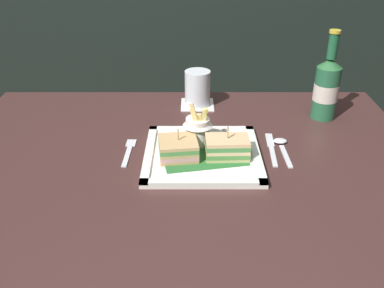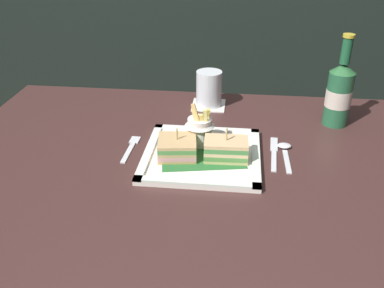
{
  "view_description": "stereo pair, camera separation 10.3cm",
  "coord_description": "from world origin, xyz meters",
  "px_view_note": "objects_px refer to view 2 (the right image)",
  "views": [
    {
      "loc": [
        0.02,
        -0.9,
        1.26
      ],
      "look_at": [
        0.02,
        0.01,
        0.77
      ],
      "focal_mm": 40.55,
      "sensor_mm": 36.0,
      "label": 1
    },
    {
      "loc": [
        0.12,
        -0.89,
        1.26
      ],
      "look_at": [
        0.02,
        0.01,
        0.77
      ],
      "focal_mm": 40.55,
      "sensor_mm": 36.0,
      "label": 2
    }
  ],
  "objects_px": {
    "square_plate": "(202,155)",
    "water_glass": "(209,91)",
    "sandwich_half_left": "(177,148)",
    "dining_table": "(183,202)",
    "beer_bottle": "(339,93)",
    "sandwich_half_right": "(226,150)",
    "fries_cup": "(200,126)",
    "fork": "(131,147)",
    "knife": "(274,152)",
    "spoon": "(285,150)"
  },
  "relations": [
    {
      "from": "beer_bottle",
      "to": "fork",
      "type": "relative_size",
      "value": 1.85
    },
    {
      "from": "sandwich_half_right",
      "to": "beer_bottle",
      "type": "relative_size",
      "value": 0.41
    },
    {
      "from": "water_glass",
      "to": "fork",
      "type": "relative_size",
      "value": 0.78
    },
    {
      "from": "square_plate",
      "to": "spoon",
      "type": "relative_size",
      "value": 1.99
    },
    {
      "from": "sandwich_half_left",
      "to": "sandwich_half_right",
      "type": "distance_m",
      "value": 0.12
    },
    {
      "from": "square_plate",
      "to": "fries_cup",
      "type": "bearing_deg",
      "value": 102.02
    },
    {
      "from": "sandwich_half_left",
      "to": "fork",
      "type": "distance_m",
      "value": 0.14
    },
    {
      "from": "fries_cup",
      "to": "fork",
      "type": "bearing_deg",
      "value": -172.85
    },
    {
      "from": "fries_cup",
      "to": "beer_bottle",
      "type": "distance_m",
      "value": 0.41
    },
    {
      "from": "square_plate",
      "to": "fries_cup",
      "type": "height_order",
      "value": "fries_cup"
    },
    {
      "from": "square_plate",
      "to": "sandwich_half_right",
      "type": "bearing_deg",
      "value": -16.98
    },
    {
      "from": "beer_bottle",
      "to": "knife",
      "type": "relative_size",
      "value": 1.48
    },
    {
      "from": "spoon",
      "to": "water_glass",
      "type": "bearing_deg",
      "value": 128.49
    },
    {
      "from": "fries_cup",
      "to": "spoon",
      "type": "xyz_separation_m",
      "value": [
        0.21,
        0.0,
        -0.05
      ]
    },
    {
      "from": "dining_table",
      "to": "fork",
      "type": "relative_size",
      "value": 8.72
    },
    {
      "from": "beer_bottle",
      "to": "water_glass",
      "type": "bearing_deg",
      "value": 166.57
    },
    {
      "from": "water_glass",
      "to": "dining_table",
      "type": "bearing_deg",
      "value": -96.58
    },
    {
      "from": "sandwich_half_right",
      "to": "sandwich_half_left",
      "type": "bearing_deg",
      "value": 180.0
    },
    {
      "from": "sandwich_half_left",
      "to": "dining_table",
      "type": "bearing_deg",
      "value": 13.02
    },
    {
      "from": "sandwich_half_left",
      "to": "square_plate",
      "type": "bearing_deg",
      "value": 16.98
    },
    {
      "from": "sandwich_half_left",
      "to": "fork",
      "type": "height_order",
      "value": "sandwich_half_left"
    },
    {
      "from": "sandwich_half_right",
      "to": "fries_cup",
      "type": "relative_size",
      "value": 0.92
    },
    {
      "from": "dining_table",
      "to": "sandwich_half_left",
      "type": "xyz_separation_m",
      "value": [
        -0.01,
        -0.0,
        0.16
      ]
    },
    {
      "from": "square_plate",
      "to": "beer_bottle",
      "type": "relative_size",
      "value": 1.11
    },
    {
      "from": "sandwich_half_left",
      "to": "beer_bottle",
      "type": "height_order",
      "value": "beer_bottle"
    },
    {
      "from": "fries_cup",
      "to": "beer_bottle",
      "type": "relative_size",
      "value": 0.45
    },
    {
      "from": "square_plate",
      "to": "knife",
      "type": "xyz_separation_m",
      "value": [
        0.18,
        0.04,
        -0.0
      ]
    },
    {
      "from": "dining_table",
      "to": "knife",
      "type": "distance_m",
      "value": 0.26
    },
    {
      "from": "water_glass",
      "to": "knife",
      "type": "bearing_deg",
      "value": -56.08
    },
    {
      "from": "fork",
      "to": "dining_table",
      "type": "bearing_deg",
      "value": -17.76
    },
    {
      "from": "fries_cup",
      "to": "sandwich_half_right",
      "type": "bearing_deg",
      "value": -44.66
    },
    {
      "from": "dining_table",
      "to": "fork",
      "type": "distance_m",
      "value": 0.19
    },
    {
      "from": "beer_bottle",
      "to": "fork",
      "type": "height_order",
      "value": "beer_bottle"
    },
    {
      "from": "sandwich_half_right",
      "to": "beer_bottle",
      "type": "bearing_deg",
      "value": 40.19
    },
    {
      "from": "dining_table",
      "to": "sandwich_half_right",
      "type": "distance_m",
      "value": 0.19
    },
    {
      "from": "sandwich_half_right",
      "to": "fork",
      "type": "relative_size",
      "value": 0.77
    },
    {
      "from": "fries_cup",
      "to": "dining_table",
      "type": "bearing_deg",
      "value": -118.96
    },
    {
      "from": "square_plate",
      "to": "beer_bottle",
      "type": "xyz_separation_m",
      "value": [
        0.35,
        0.23,
        0.09
      ]
    },
    {
      "from": "square_plate",
      "to": "knife",
      "type": "height_order",
      "value": "square_plate"
    },
    {
      "from": "square_plate",
      "to": "fork",
      "type": "bearing_deg",
      "value": 171.14
    },
    {
      "from": "knife",
      "to": "sandwich_half_left",
      "type": "bearing_deg",
      "value": -165.17
    },
    {
      "from": "dining_table",
      "to": "fork",
      "type": "height_order",
      "value": "fork"
    },
    {
      "from": "dining_table",
      "to": "sandwich_half_right",
      "type": "bearing_deg",
      "value": -1.41
    },
    {
      "from": "square_plate",
      "to": "water_glass",
      "type": "distance_m",
      "value": 0.32
    },
    {
      "from": "water_glass",
      "to": "square_plate",
      "type": "bearing_deg",
      "value": -88.48
    },
    {
      "from": "dining_table",
      "to": "beer_bottle",
      "type": "relative_size",
      "value": 4.72
    },
    {
      "from": "square_plate",
      "to": "sandwich_half_right",
      "type": "relative_size",
      "value": 2.67
    },
    {
      "from": "knife",
      "to": "spoon",
      "type": "xyz_separation_m",
      "value": [
        0.03,
        0.01,
        0.0
      ]
    },
    {
      "from": "fork",
      "to": "water_glass",
      "type": "bearing_deg",
      "value": 58.86
    },
    {
      "from": "square_plate",
      "to": "water_glass",
      "type": "height_order",
      "value": "water_glass"
    }
  ]
}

